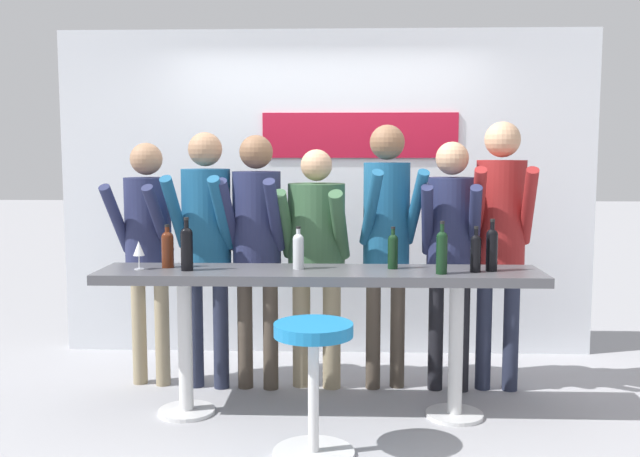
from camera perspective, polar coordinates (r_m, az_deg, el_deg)
ground_plane at (r=4.65m, az=-0.03°, el=-14.67°), size 40.00×40.00×0.00m
back_wall at (r=5.84m, az=0.53°, el=2.85°), size 4.34×0.12×2.63m
tasting_table at (r=4.44m, az=-0.04°, el=-5.16°), size 2.74×0.51×0.93m
bar_stool at (r=3.92m, az=-0.53°, el=-11.04°), size 0.45×0.45×0.74m
person_far_left at (r=5.12m, az=-13.63°, el=-0.48°), size 0.44×0.56×1.72m
person_left at (r=4.97m, az=-9.11°, el=-0.08°), size 0.45×0.58×1.79m
person_center_left at (r=4.91m, az=-5.10°, el=-0.25°), size 0.43×0.56×1.77m
person_center at (r=4.93m, az=-0.31°, el=-1.16°), size 0.52×0.61×1.67m
person_center_right at (r=4.92m, az=5.37°, el=0.39°), size 0.46×0.59×1.84m
person_right at (r=4.93m, az=10.41°, el=-0.63°), size 0.44×0.56×1.72m
person_far_right at (r=5.01m, az=14.24°, el=0.42°), size 0.45×0.59×1.86m
wine_bottle_0 at (r=4.46m, az=5.85°, el=-1.68°), size 0.06×0.06×0.26m
wine_bottle_1 at (r=4.31m, az=9.72°, el=-1.72°), size 0.07×0.07×0.32m
wine_bottle_2 at (r=4.48m, az=13.59°, el=-1.49°), size 0.07×0.07×0.32m
wine_bottle_3 at (r=4.59m, az=-12.10°, el=-1.49°), size 0.08×0.08×0.27m
wine_bottle_4 at (r=4.45m, az=-10.61°, el=-1.42°), size 0.07×0.07×0.33m
wine_bottle_5 at (r=4.43m, az=-1.75°, el=-1.67°), size 0.07×0.07×0.27m
wine_bottle_6 at (r=4.42m, az=12.35°, el=-1.79°), size 0.06×0.06×0.28m
wine_glass_0 at (r=4.55m, az=-14.30°, el=-1.64°), size 0.07×0.07×0.18m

